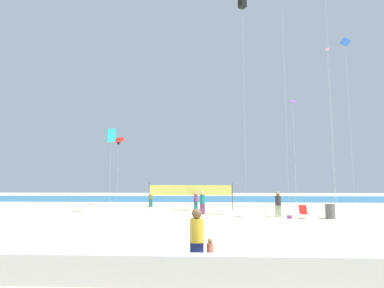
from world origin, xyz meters
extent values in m
plane|color=beige|center=(0.00, 0.00, 0.00)|extent=(120.00, 120.00, 0.00)
cube|color=#1E6B99|center=(0.00, 32.87, 0.00)|extent=(120.00, 20.00, 0.01)
cube|color=#B7B7BC|center=(0.00, -9.54, 0.36)|extent=(28.00, 0.44, 0.71)
cube|color=navy|center=(-0.95, -8.25, 0.38)|extent=(0.36, 0.22, 0.76)
cylinder|color=gold|center=(-0.95, -8.25, 1.08)|extent=(0.38, 0.38, 0.63)
sphere|color=brown|center=(-0.95, -8.25, 1.53)|extent=(0.28, 0.28, 0.28)
cube|color=white|center=(-0.59, -8.14, 0.19)|extent=(0.19, 0.11, 0.39)
cylinder|color=#EA7260|center=(-0.59, -8.14, 0.55)|extent=(0.20, 0.20, 0.32)
sphere|color=#997051|center=(-0.59, -8.14, 0.78)|extent=(0.14, 0.14, 0.14)
cube|color=#19727A|center=(-6.33, 15.18, 0.38)|extent=(0.36, 0.22, 0.76)
cylinder|color=olive|center=(-6.33, 15.18, 1.08)|extent=(0.38, 0.38, 0.63)
sphere|color=#997051|center=(-6.33, 15.18, 1.53)|extent=(0.28, 0.28, 0.28)
cube|color=#19727A|center=(-1.69, 11.73, 0.36)|extent=(0.34, 0.21, 0.72)
cylinder|color=#7A3872|center=(-1.69, 11.73, 1.01)|extent=(0.36, 0.36, 0.59)
sphere|color=tan|center=(-1.69, 11.73, 1.44)|extent=(0.27, 0.27, 0.27)
cube|color=#7A3872|center=(-1.04, 7.67, 0.40)|extent=(0.38, 0.23, 0.79)
cylinder|color=#19727A|center=(-1.04, 7.67, 1.12)|extent=(0.40, 0.40, 0.66)
sphere|color=beige|center=(-1.04, 7.67, 1.60)|extent=(0.29, 0.29, 0.29)
cube|color=#99B28C|center=(4.32, 5.97, 0.40)|extent=(0.39, 0.23, 0.81)
cylinder|color=#2D2D33|center=(4.32, 5.97, 1.14)|extent=(0.41, 0.41, 0.67)
sphere|color=#997051|center=(4.32, 5.97, 1.63)|extent=(0.30, 0.30, 0.30)
cube|color=red|center=(5.82, 5.00, 0.32)|extent=(0.52, 0.48, 0.03)
cube|color=red|center=(5.82, 5.29, 0.60)|extent=(0.52, 0.23, 0.57)
cylinder|color=silver|center=(5.82, 4.86, 0.16)|extent=(0.03, 0.03, 0.32)
cylinder|color=silver|center=(5.82, 5.15, 0.16)|extent=(0.03, 0.03, 0.32)
cylinder|color=#595960|center=(7.51, 4.96, 0.49)|extent=(0.63, 0.63, 0.98)
cylinder|color=#4C4C51|center=(-6.02, 12.52, 1.20)|extent=(0.08, 0.08, 2.40)
cylinder|color=#4C4C51|center=(1.57, 11.81, 1.20)|extent=(0.08, 0.08, 2.40)
cube|color=#EAE566|center=(-2.23, 12.16, 1.73)|extent=(7.59, 0.73, 0.90)
cube|color=#7A3872|center=(4.80, 4.89, 0.11)|extent=(0.29, 0.14, 0.23)
cylinder|color=silver|center=(-8.64, 8.94, 3.16)|extent=(0.01, 0.01, 6.31)
cube|color=#26BFCC|center=(-8.64, 8.94, 6.31)|extent=(0.85, 0.85, 1.04)
cylinder|color=silver|center=(-10.26, 16.95, 3.50)|extent=(0.01, 0.01, 7.00)
cylinder|color=red|center=(-10.26, 16.95, 7.00)|extent=(1.48, 1.62, 0.50)
sphere|color=black|center=(-10.26, 16.95, 6.65)|extent=(0.30, 0.30, 0.30)
cylinder|color=silver|center=(7.93, 4.95, 8.40)|extent=(0.01, 0.01, 16.81)
cylinder|color=silver|center=(11.82, 15.31, 8.06)|extent=(0.01, 0.01, 16.13)
pyramid|color=pink|center=(11.82, 15.32, 16.17)|extent=(0.46, 0.47, 0.20)
cylinder|color=silver|center=(5.59, 8.10, 9.11)|extent=(0.01, 0.01, 18.21)
cylinder|color=silver|center=(2.87, 12.58, 9.95)|extent=(0.01, 0.01, 19.90)
cube|color=black|center=(2.87, 12.58, 19.90)|extent=(0.86, 0.86, 0.99)
cylinder|color=silver|center=(10.99, 9.13, 7.05)|extent=(0.01, 0.01, 14.10)
pyramid|color=blue|center=(11.01, 9.17, 14.17)|extent=(0.91, 0.90, 0.52)
cylinder|color=silver|center=(5.28, 4.79, 3.96)|extent=(0.01, 0.01, 7.92)
pyramid|color=purple|center=(5.29, 4.78, 7.98)|extent=(0.71, 0.71, 0.26)
camera|label=1|loc=(-0.65, -17.31, 2.37)|focal=30.20mm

